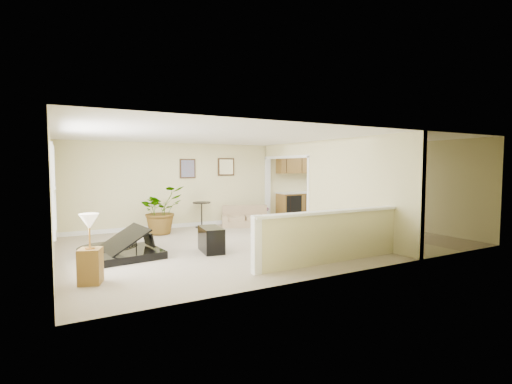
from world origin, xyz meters
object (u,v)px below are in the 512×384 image
loveseat (244,216)px  palm_plant (161,210)px  piano (119,229)px  lamp_stand (90,254)px  small_plant (264,216)px  piano_bench (211,240)px  accent_table (202,211)px

loveseat → palm_plant: size_ratio=1.16×
piano → lamp_stand: bearing=-119.4°
piano → loveseat: size_ratio=1.08×
loveseat → lamp_stand: (-4.63, -3.87, 0.16)m
small_plant → piano_bench: bearing=-136.2°
piano → piano_bench: (1.78, -0.50, -0.30)m
piano_bench → accent_table: bearing=73.3°
loveseat → lamp_stand: 6.04m
accent_table → palm_plant: palm_plant is taller
lamp_stand → loveseat: bearing=39.8°
piano_bench → lamp_stand: lamp_stand is taller
piano → piano_bench: bearing=-22.7°
piano_bench → accent_table: 3.19m
loveseat → accent_table: 1.32m
piano_bench → small_plant: size_ratio=1.31×
accent_table → palm_plant: size_ratio=0.52×
palm_plant → lamp_stand: palm_plant is taller
piano → small_plant: size_ratio=3.04×
piano_bench → lamp_stand: (-2.45, -1.12, 0.20)m
piano → accent_table: size_ratio=2.39×
palm_plant → loveseat: bearing=2.8°
piano_bench → piano: bearing=164.4°
piano → lamp_stand: (-0.66, -1.62, -0.09)m
accent_table → lamp_stand: bearing=-128.9°
small_plant → palm_plant: bearing=-177.0°
loveseat → accent_table: size_ratio=2.22×
loveseat → small_plant: 0.73m
accent_table → small_plant: bearing=-7.2°
accent_table → loveseat: bearing=-13.4°
accent_table → small_plant: 2.03m
piano_bench → small_plant: 4.04m
piano → small_plant: bearing=19.0°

